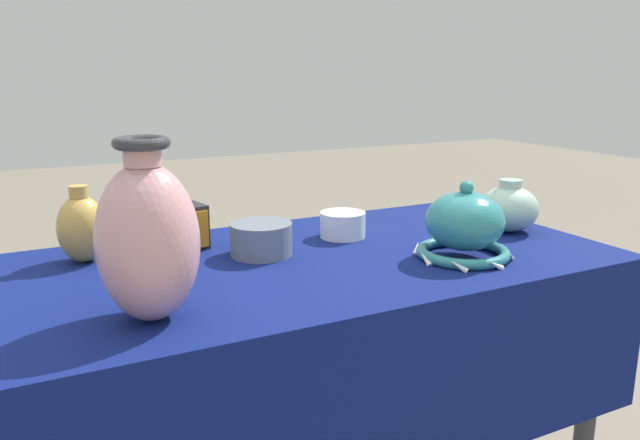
# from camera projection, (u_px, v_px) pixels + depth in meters

# --- Properties ---
(display_table) EXTENTS (1.34, 0.64, 0.79)m
(display_table) POSITION_uv_depth(u_px,v_px,m) (296.00, 304.00, 1.27)
(display_table) COLOR #38383D
(display_table) RESTS_ON ground_plane
(vase_tall_bulbous) EXTENTS (0.16, 0.16, 0.28)m
(vase_tall_bulbous) POSITION_uv_depth(u_px,v_px,m) (148.00, 239.00, 0.94)
(vase_tall_bulbous) COLOR #D19399
(vase_tall_bulbous) RESTS_ON display_table
(vase_dome_bell) EXTENTS (0.20, 0.20, 0.16)m
(vase_dome_bell) POSITION_uv_depth(u_px,v_px,m) (464.00, 227.00, 1.27)
(vase_dome_bell) COLOR teal
(vase_dome_bell) RESTS_ON display_table
(mosaic_tile_box) EXTENTS (0.13, 0.15, 0.10)m
(mosaic_tile_box) POSITION_uv_depth(u_px,v_px,m) (173.00, 226.00, 1.35)
(mosaic_tile_box) COLOR #232328
(mosaic_tile_box) RESTS_ON display_table
(jar_round_celadon) EXTENTS (0.14, 0.14, 0.12)m
(jar_round_celadon) POSITION_uv_depth(u_px,v_px,m) (509.00, 208.00, 1.48)
(jar_round_celadon) COLOR #A8CCB7
(jar_round_celadon) RESTS_ON display_table
(pot_squat_porcelain) EXTENTS (0.10, 0.10, 0.06)m
(pot_squat_porcelain) POSITION_uv_depth(u_px,v_px,m) (343.00, 225.00, 1.43)
(pot_squat_porcelain) COLOR white
(pot_squat_porcelain) RESTS_ON display_table
(jar_round_ochre) EXTENTS (0.10, 0.10, 0.16)m
(jar_round_ochre) POSITION_uv_depth(u_px,v_px,m) (82.00, 228.00, 1.24)
(jar_round_ochre) COLOR gold
(jar_round_ochre) RESTS_ON display_table
(pot_squat_slate) EXTENTS (0.13, 0.13, 0.07)m
(pot_squat_slate) POSITION_uv_depth(u_px,v_px,m) (261.00, 239.00, 1.29)
(pot_squat_slate) COLOR slate
(pot_squat_slate) RESTS_ON display_table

